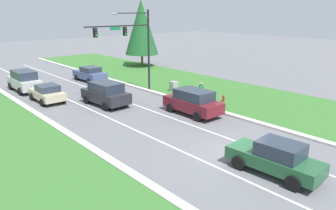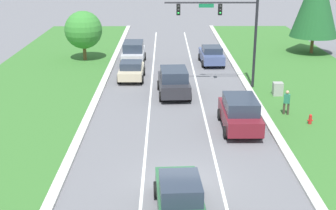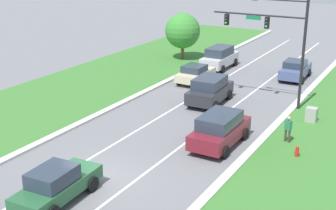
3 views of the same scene
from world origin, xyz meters
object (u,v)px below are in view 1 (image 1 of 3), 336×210
(silver_suv, at_px, (24,81))
(utility_cabinet, at_px, (174,87))
(burgundy_suv, at_px, (193,102))
(charcoal_suv, at_px, (106,93))
(forest_sedan, at_px, (276,158))
(champagne_sedan, at_px, (47,93))
(pedestrian, at_px, (201,91))
(fire_hydrant, at_px, (223,99))
(traffic_signal_mast, at_px, (132,39))
(slate_blue_sedan, at_px, (90,74))
(conifer_near_right_tree, at_px, (141,27))

(silver_suv, distance_m, utility_cabinet, 15.00)
(burgundy_suv, height_order, charcoal_suv, charcoal_suv)
(forest_sedan, bearing_deg, charcoal_suv, 86.52)
(champagne_sedan, bearing_deg, forest_sedan, -80.38)
(burgundy_suv, relative_size, charcoal_suv, 1.02)
(forest_sedan, distance_m, pedestrian, 13.90)
(utility_cabinet, xyz_separation_m, fire_hydrant, (0.65, -5.84, -0.18))
(champagne_sedan, xyz_separation_m, utility_cabinet, (10.93, -4.63, -0.28))
(burgundy_suv, xyz_separation_m, champagne_sedan, (-7.16, 11.06, -0.23))
(silver_suv, distance_m, champagne_sedan, 5.47)
(forest_sedan, relative_size, fire_hydrant, 6.81)
(champagne_sedan, height_order, fire_hydrant, champagne_sedan)
(traffic_signal_mast, height_order, slate_blue_sedan, traffic_signal_mast)
(fire_hydrant, bearing_deg, champagne_sedan, 137.86)
(utility_cabinet, bearing_deg, forest_sedan, -115.55)
(forest_sedan, height_order, conifer_near_right_tree, conifer_near_right_tree)
(utility_cabinet, bearing_deg, champagne_sedan, 157.03)
(charcoal_suv, height_order, conifer_near_right_tree, conifer_near_right_tree)
(utility_cabinet, bearing_deg, traffic_signal_mast, 147.55)
(silver_suv, distance_m, slate_blue_sedan, 7.23)
(forest_sedan, xyz_separation_m, fire_hydrant, (8.29, 10.15, -0.54))
(burgundy_suv, xyz_separation_m, utility_cabinet, (3.77, 6.43, -0.50))
(silver_suv, xyz_separation_m, champagne_sedan, (0.16, -5.46, -0.28))
(burgundy_suv, bearing_deg, charcoal_suv, 119.47)
(charcoal_suv, relative_size, utility_cabinet, 4.61)
(forest_sedan, distance_m, slate_blue_sedan, 26.28)
(champagne_sedan, height_order, utility_cabinet, champagne_sedan)
(pedestrian, bearing_deg, traffic_signal_mast, -45.58)
(silver_suv, xyz_separation_m, fire_hydrant, (11.73, -15.93, -0.73))
(traffic_signal_mast, height_order, conifer_near_right_tree, conifer_near_right_tree)
(forest_sedan, distance_m, utility_cabinet, 17.72)
(burgundy_suv, height_order, fire_hydrant, burgundy_suv)
(forest_sedan, xyz_separation_m, conifer_near_right_tree, (14.42, 30.32, 4.66))
(silver_suv, relative_size, charcoal_suv, 1.03)
(pedestrian, bearing_deg, silver_suv, -33.89)
(conifer_near_right_tree, bearing_deg, forest_sedan, -115.44)
(silver_suv, xyz_separation_m, utility_cabinet, (11.08, -10.09, -0.56))
(pedestrian, distance_m, conifer_near_right_tree, 20.32)
(charcoal_suv, distance_m, utility_cabinet, 7.57)
(charcoal_suv, bearing_deg, burgundy_suv, -63.89)
(charcoal_suv, height_order, pedestrian, charcoal_suv)
(burgundy_suv, bearing_deg, pedestrian, 34.63)
(forest_sedan, relative_size, pedestrian, 2.82)
(silver_suv, distance_m, conifer_near_right_tree, 18.89)
(burgundy_suv, bearing_deg, champagne_sedan, 123.06)
(silver_suv, bearing_deg, traffic_signal_mast, -45.73)
(burgundy_suv, height_order, champagne_sedan, burgundy_suv)
(utility_cabinet, height_order, fire_hydrant, utility_cabinet)
(charcoal_suv, distance_m, fire_hydrant, 10.27)
(slate_blue_sedan, bearing_deg, charcoal_suv, -112.97)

